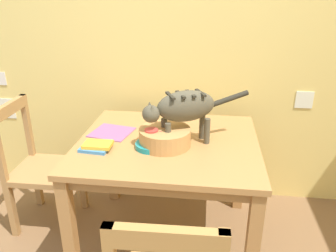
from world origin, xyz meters
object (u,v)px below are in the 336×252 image
(wicker_basket, at_px, (165,137))
(wooden_chair_near, at_px, (39,167))
(book_stack, at_px, (96,146))
(saucer_bowl, at_px, (152,145))
(cat, at_px, (183,108))
(magazine, at_px, (112,132))
(dining_table, at_px, (168,154))
(coffee_mug, at_px, (152,136))

(wicker_basket, height_order, wooden_chair_near, wooden_chair_near)
(wooden_chair_near, bearing_deg, book_stack, 63.13)
(saucer_bowl, height_order, wooden_chair_near, wooden_chair_near)
(wicker_basket, bearing_deg, cat, 21.22)
(saucer_bowl, relative_size, magazine, 0.79)
(wicker_basket, xyz_separation_m, wooden_chair_near, (-0.93, 0.16, -0.36))
(magazine, distance_m, wooden_chair_near, 0.64)
(dining_table, height_order, wooden_chair_near, wooden_chair_near)
(cat, bearing_deg, wicker_basket, 86.88)
(dining_table, height_order, book_stack, book_stack)
(dining_table, xyz_separation_m, wicker_basket, (-0.01, -0.07, 0.15))
(dining_table, bearing_deg, cat, -14.59)
(magazine, relative_size, book_stack, 1.33)
(coffee_mug, relative_size, wooden_chair_near, 0.13)
(coffee_mug, bearing_deg, saucer_bowl, 180.00)
(cat, height_order, wooden_chair_near, cat)
(saucer_bowl, height_order, coffee_mug, coffee_mug)
(dining_table, xyz_separation_m, wooden_chair_near, (-0.94, 0.09, -0.21))
(cat, height_order, saucer_bowl, cat)
(dining_table, relative_size, book_stack, 5.98)
(cat, bearing_deg, magazine, 53.28)
(cat, relative_size, saucer_bowl, 3.18)
(book_stack, height_order, wicker_basket, wicker_basket)
(book_stack, bearing_deg, wicker_basket, 15.16)
(book_stack, distance_m, wooden_chair_near, 0.68)
(magazine, bearing_deg, wicker_basket, -9.51)
(magazine, distance_m, wicker_basket, 0.40)
(dining_table, bearing_deg, wicker_basket, -99.11)
(saucer_bowl, bearing_deg, wicker_basket, 28.51)
(wicker_basket, bearing_deg, magazine, 158.66)
(cat, bearing_deg, coffee_mug, 90.46)
(book_stack, bearing_deg, cat, 16.48)
(coffee_mug, bearing_deg, dining_table, 52.56)
(book_stack, bearing_deg, magazine, 85.52)
(coffee_mug, distance_m, wooden_chair_near, 0.96)
(saucer_bowl, height_order, wicker_basket, wicker_basket)
(book_stack, xyz_separation_m, wicker_basket, (0.39, 0.11, 0.04))
(wicker_basket, bearing_deg, coffee_mug, -150.22)
(cat, relative_size, wooden_chair_near, 0.67)
(wicker_basket, distance_m, wooden_chair_near, 1.01)
(magazine, xyz_separation_m, wicker_basket, (0.37, -0.15, 0.05))
(cat, distance_m, book_stack, 0.56)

